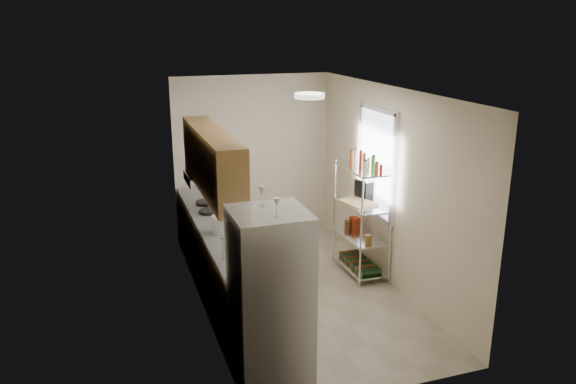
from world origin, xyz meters
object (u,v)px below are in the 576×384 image
rice_cooker (222,224)px  frying_pan_large (208,211)px  refrigerator (270,296)px  espresso_machine (364,189)px  cutting_board (358,203)px

rice_cooker → frying_pan_large: 0.75m
refrigerator → espresso_machine: 2.90m
cutting_board → espresso_machine: espresso_machine is taller
frying_pan_large → cutting_board: 2.02m
frying_pan_large → cutting_board: cutting_board is taller
rice_cooker → espresso_machine: (2.08, 0.35, 0.15)m
frying_pan_large → espresso_machine: size_ratio=0.91×
frying_pan_large → refrigerator: bearing=-110.5°
refrigerator → espresso_machine: refrigerator is taller
refrigerator → cutting_board: 2.63m
rice_cooker → refrigerator: bearing=-87.2°
rice_cooker → espresso_machine: espresso_machine is taller
rice_cooker → frying_pan_large: bearing=92.3°
frying_pan_large → espresso_machine: (2.11, -0.40, 0.23)m
rice_cooker → cutting_board: (1.90, 0.16, 0.02)m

